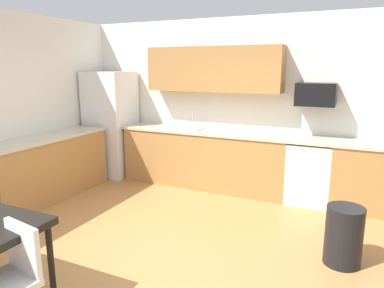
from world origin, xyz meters
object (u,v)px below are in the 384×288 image
Objects in this scene: oven_range at (309,171)px; trash_bin at (344,236)px; refrigerator at (111,124)px; chair_near_table at (10,274)px; microwave at (316,94)px.

oven_range reaches higher than trash_bin.
oven_range is at bearing 1.33° from refrigerator.
refrigerator reaches higher than trash_bin.
oven_range reaches higher than chair_near_table.
oven_range is (3.46, 0.08, -0.47)m from refrigerator.
refrigerator reaches higher than microwave.
trash_bin is at bearing 44.56° from chair_near_table.
oven_range is at bearing -90.00° from microwave.
refrigerator is at bearing -178.67° from oven_range.
chair_near_table is (-1.57, -3.80, -1.05)m from microwave.
microwave reaches higher than oven_range.
trash_bin is (2.11, 2.08, -0.20)m from chair_near_table.
chair_near_table is at bearing -135.44° from trash_bin.
microwave is (3.46, 0.18, 0.63)m from refrigerator.
microwave is 4.24m from chair_near_table.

